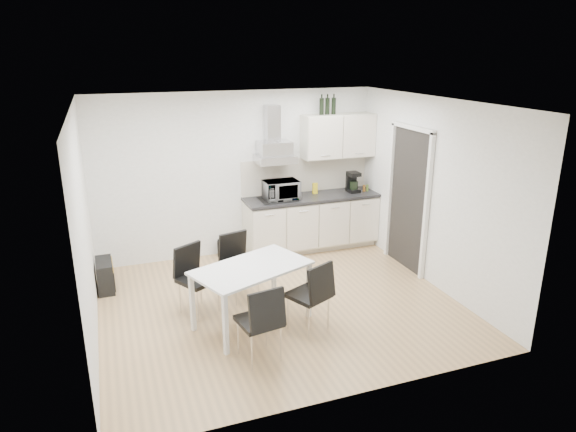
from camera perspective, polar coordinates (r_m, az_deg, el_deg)
name	(u,v)px	position (r m, az deg, el deg)	size (l,w,h in m)	color
ground	(279,304)	(6.84, -0.96, -9.78)	(4.50, 4.50, 0.00)	tan
wall_back	(238,175)	(8.19, -5.61, 4.61)	(4.50, 0.10, 2.60)	white
wall_front	(352,273)	(4.61, 7.18, -6.32)	(4.50, 0.10, 2.60)	white
wall_left	(84,231)	(6.03, -21.68, -1.56)	(0.10, 4.00, 2.60)	white
wall_right	(433,193)	(7.35, 15.81, 2.45)	(0.10, 4.00, 2.60)	white
ceiling	(278,103)	(6.07, -1.09, 12.46)	(4.50, 4.50, 0.00)	white
doorway	(407,200)	(7.83, 13.11, 1.70)	(0.08, 1.04, 2.10)	white
kitchenette	(313,200)	(8.43, 2.78, 1.77)	(2.22, 0.64, 2.52)	beige
dining_table	(252,273)	(6.12, -4.07, -6.37)	(1.54, 1.22, 0.75)	white
chair_far_left	(198,281)	(6.55, -9.94, -7.09)	(0.44, 0.50, 0.88)	black
chair_far_right	(240,267)	(6.86, -5.31, -5.69)	(0.44, 0.50, 0.88)	black
chair_near_left	(259,322)	(5.56, -3.25, -11.65)	(0.44, 0.50, 0.88)	black
chair_near_right	(308,296)	(6.08, 2.27, -8.84)	(0.44, 0.50, 0.88)	black
guitar_amp	(105,275)	(7.57, -19.66, -6.23)	(0.23, 0.52, 0.43)	black
floor_speaker	(223,248)	(8.37, -7.28, -3.55)	(0.16, 0.14, 0.26)	black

